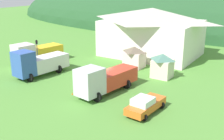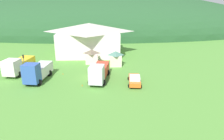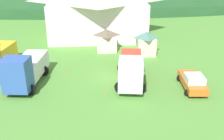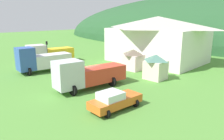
% 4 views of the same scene
% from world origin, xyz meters
% --- Properties ---
extents(ground_plane, '(200.00, 200.00, 0.00)m').
position_xyz_m(ground_plane, '(0.00, 0.00, 0.00)').
color(ground_plane, '#518C38').
extents(forested_hill_backdrop, '(148.44, 60.00, 31.70)m').
position_xyz_m(forested_hill_backdrop, '(0.00, 59.65, 0.00)').
color(forested_hill_backdrop, '#234C28').
rests_on(forested_hill_backdrop, ground).
extents(depot_building, '(16.14, 12.24, 7.89)m').
position_xyz_m(depot_building, '(-1.28, 17.00, 4.07)').
color(depot_building, white).
rests_on(depot_building, ground).
extents(play_shed_cream, '(2.61, 2.49, 3.18)m').
position_xyz_m(play_shed_cream, '(4.95, 7.14, 1.64)').
color(play_shed_cream, beige).
rests_on(play_shed_cream, ground).
extents(play_shed_pink, '(2.87, 2.55, 3.10)m').
position_xyz_m(play_shed_pink, '(-0.22, 9.09, 1.60)').
color(play_shed_pink, beige).
rests_on(play_shed_pink, ground).
extents(heavy_rig_striped, '(4.09, 8.02, 3.27)m').
position_xyz_m(heavy_rig_striped, '(-13.81, 2.76, 1.69)').
color(heavy_rig_striped, silver).
rests_on(heavy_rig_striped, ground).
extents(box_truck_blue, '(3.75, 7.77, 3.70)m').
position_xyz_m(box_truck_blue, '(-9.04, -1.12, 1.76)').
color(box_truck_blue, '#3356AD').
rests_on(box_truck_blue, ground).
extents(tow_truck_silver, '(3.80, 8.51, 3.41)m').
position_xyz_m(tow_truck_silver, '(1.67, -1.45, 1.68)').
color(tow_truck_silver, silver).
rests_on(tow_truck_silver, ground).
extents(service_pickup_orange, '(2.53, 4.96, 1.66)m').
position_xyz_m(service_pickup_orange, '(7.65, -3.26, 0.83)').
color(service_pickup_orange, orange).
rests_on(service_pickup_orange, ground).
extents(traffic_light_west, '(0.20, 0.32, 3.95)m').
position_xyz_m(traffic_light_west, '(-12.26, 1.76, 2.44)').
color(traffic_light_west, '#4C4C51').
rests_on(traffic_light_west, ground).
extents(traffic_cone_near_pickup, '(0.36, 0.36, 0.52)m').
position_xyz_m(traffic_cone_near_pickup, '(-1.07, -3.69, 0.00)').
color(traffic_cone_near_pickup, orange).
rests_on(traffic_cone_near_pickup, ground).
extents(traffic_cone_mid_row, '(0.36, 0.36, 0.48)m').
position_xyz_m(traffic_cone_mid_row, '(-5.32, 1.95, 0.00)').
color(traffic_cone_mid_row, orange).
rests_on(traffic_cone_mid_row, ground).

